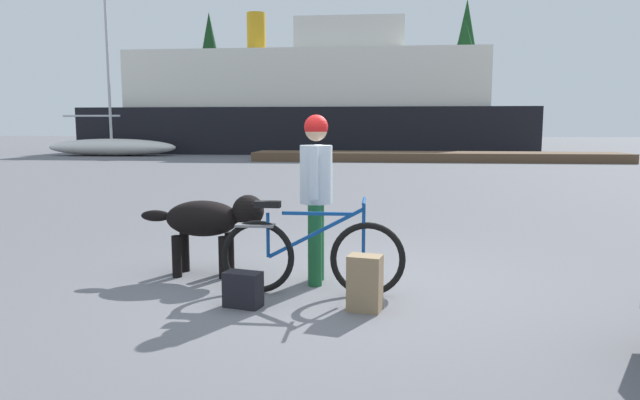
% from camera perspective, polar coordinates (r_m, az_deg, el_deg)
% --- Properties ---
extents(ground_plane, '(160.00, 160.00, 0.00)m').
position_cam_1_polar(ground_plane, '(5.67, 1.70, -8.64)').
color(ground_plane, slate).
extents(bicycle, '(1.73, 0.44, 0.90)m').
position_cam_1_polar(bicycle, '(5.31, -0.95, -5.51)').
color(bicycle, black).
rests_on(bicycle, ground_plane).
extents(person_cyclist, '(0.32, 0.53, 1.68)m').
position_cam_1_polar(person_cyclist, '(5.61, -0.39, 1.67)').
color(person_cyclist, '#19592D').
rests_on(person_cyclist, ground_plane).
extents(dog, '(1.32, 0.44, 0.86)m').
position_cam_1_polar(dog, '(6.07, -10.93, -2.00)').
color(dog, black).
rests_on(dog, ground_plane).
extents(backpack, '(0.32, 0.26, 0.48)m').
position_cam_1_polar(backpack, '(4.91, 4.52, -8.30)').
color(backpack, '#8C7251').
rests_on(backpack, ground_plane).
extents(handbag_pannier, '(0.35, 0.25, 0.31)m').
position_cam_1_polar(handbag_pannier, '(5.06, -7.72, -8.87)').
color(handbag_pannier, black).
rests_on(handbag_pannier, ground_plane).
extents(dock_pier, '(16.35, 2.51, 0.40)m').
position_cam_1_polar(dock_pier, '(26.15, 11.51, 4.28)').
color(dock_pier, brown).
rests_on(dock_pier, ground_plane).
extents(ferry_boat, '(25.40, 7.00, 8.20)m').
position_cam_1_polar(ferry_boat, '(34.40, -1.07, 9.54)').
color(ferry_boat, black).
rests_on(ferry_boat, ground_plane).
extents(sailboat_moored, '(6.99, 1.96, 8.53)m').
position_cam_1_polar(sailboat_moored, '(32.20, -20.15, 5.08)').
color(sailboat_moored, silver).
rests_on(sailboat_moored, ground_plane).
extents(pine_tree_far_left, '(3.72, 3.72, 11.58)m').
position_cam_1_polar(pine_tree_far_left, '(53.20, -10.96, 12.98)').
color(pine_tree_far_left, '#4C331E').
rests_on(pine_tree_far_left, ground_plane).
extents(pine_tree_center, '(4.31, 4.31, 11.32)m').
position_cam_1_polar(pine_tree_center, '(52.62, 6.10, 13.60)').
color(pine_tree_center, '#4C331E').
rests_on(pine_tree_center, ground_plane).
extents(pine_tree_far_right, '(4.40, 4.40, 10.66)m').
position_cam_1_polar(pine_tree_far_right, '(51.77, 14.23, 13.09)').
color(pine_tree_far_right, '#4C331E').
rests_on(pine_tree_far_right, ground_plane).
extents(pine_tree_mid_back, '(3.72, 3.72, 13.04)m').
position_cam_1_polar(pine_tree_mid_back, '(55.59, 14.40, 14.05)').
color(pine_tree_mid_back, '#4C331E').
rests_on(pine_tree_mid_back, ground_plane).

